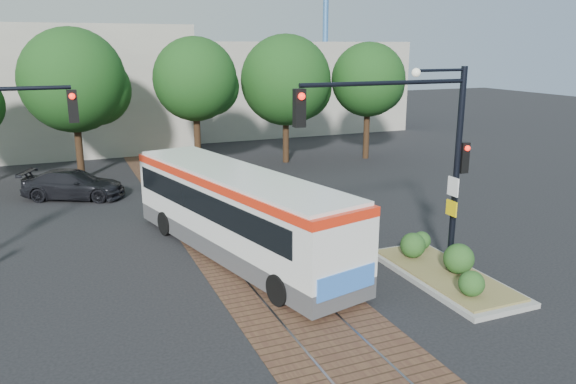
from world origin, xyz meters
name	(u,v)px	position (x,y,z in m)	size (l,w,h in m)	color
ground	(284,292)	(0.00, 0.00, 0.00)	(120.00, 120.00, 0.00)	black
trackbed	(240,246)	(0.00, 4.00, 0.01)	(3.60, 40.00, 0.02)	brown
tree_row	(188,82)	(1.21, 16.42, 4.85)	(26.40, 5.60, 7.67)	#382314
warehouses	(126,87)	(-0.53, 28.75, 3.81)	(40.00, 13.00, 8.00)	#ADA899
city_bus	(236,209)	(-0.33, 3.26, 1.59)	(4.71, 10.84, 2.84)	#444447
traffic_island	(444,267)	(4.82, -0.90, 0.33)	(2.20, 5.20, 1.13)	gray
signal_pole_main	(423,143)	(3.86, -0.81, 4.16)	(5.49, 0.46, 6.00)	black
parked_car	(74,184)	(-5.02, 12.94, 0.65)	(1.83, 4.51, 1.31)	black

